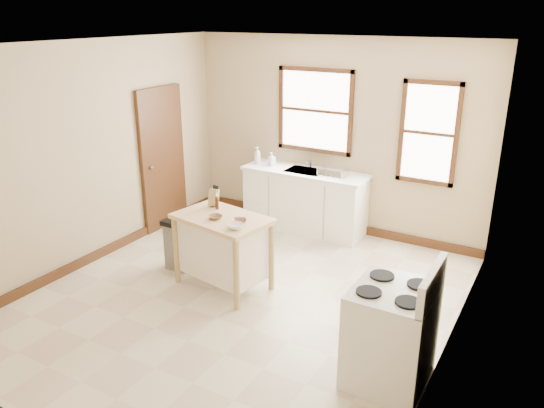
# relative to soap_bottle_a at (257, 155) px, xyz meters

# --- Properties ---
(floor) EXTENTS (5.00, 5.00, 0.00)m
(floor) POSITION_rel_soap_bottle_a_xyz_m (1.10, -2.18, -1.05)
(floor) COLOR beige
(floor) RESTS_ON ground
(ceiling) EXTENTS (5.00, 5.00, 0.00)m
(ceiling) POSITION_rel_soap_bottle_a_xyz_m (1.10, -2.18, 1.75)
(ceiling) COLOR white
(ceiling) RESTS_ON ground
(wall_back) EXTENTS (4.50, 0.04, 2.80)m
(wall_back) POSITION_rel_soap_bottle_a_xyz_m (1.10, 0.32, 0.35)
(wall_back) COLOR tan
(wall_back) RESTS_ON ground
(wall_left) EXTENTS (0.04, 5.00, 2.80)m
(wall_left) POSITION_rel_soap_bottle_a_xyz_m (-1.15, -2.18, 0.35)
(wall_left) COLOR tan
(wall_left) RESTS_ON ground
(wall_right) EXTENTS (0.04, 5.00, 2.80)m
(wall_right) POSITION_rel_soap_bottle_a_xyz_m (3.35, -2.18, 0.35)
(wall_right) COLOR tan
(wall_right) RESTS_ON ground
(window_main) EXTENTS (1.17, 0.06, 1.22)m
(window_main) POSITION_rel_soap_bottle_a_xyz_m (0.80, 0.30, 0.70)
(window_main) COLOR #3F2311
(window_main) RESTS_ON wall_back
(window_side) EXTENTS (0.77, 0.06, 1.37)m
(window_side) POSITION_rel_soap_bottle_a_xyz_m (2.45, 0.30, 0.55)
(window_side) COLOR #3F2311
(window_side) RESTS_ON wall_back
(door_left) EXTENTS (0.06, 0.90, 2.10)m
(door_left) POSITION_rel_soap_bottle_a_xyz_m (-1.11, -0.88, 0.00)
(door_left) COLOR #3F2311
(door_left) RESTS_ON ground
(baseboard_back) EXTENTS (4.50, 0.04, 0.12)m
(baseboard_back) POSITION_rel_soap_bottle_a_xyz_m (1.10, 0.29, -0.99)
(baseboard_back) COLOR #3F2311
(baseboard_back) RESTS_ON ground
(baseboard_left) EXTENTS (0.04, 5.00, 0.12)m
(baseboard_left) POSITION_rel_soap_bottle_a_xyz_m (-1.12, -2.18, -0.99)
(baseboard_left) COLOR #3F2311
(baseboard_left) RESTS_ON ground
(sink_counter) EXTENTS (1.86, 0.62, 0.92)m
(sink_counter) POSITION_rel_soap_bottle_a_xyz_m (0.80, 0.02, -0.59)
(sink_counter) COLOR white
(sink_counter) RESTS_ON ground
(faucet) EXTENTS (0.03, 0.03, 0.22)m
(faucet) POSITION_rel_soap_bottle_a_xyz_m (0.80, 0.20, -0.02)
(faucet) COLOR silver
(faucet) RESTS_ON sink_counter
(soap_bottle_a) EXTENTS (0.12, 0.12, 0.26)m
(soap_bottle_a) POSITION_rel_soap_bottle_a_xyz_m (0.00, 0.00, 0.00)
(soap_bottle_a) COLOR #B2B2B2
(soap_bottle_a) RESTS_ON sink_counter
(soap_bottle_b) EXTENTS (0.12, 0.12, 0.20)m
(soap_bottle_b) POSITION_rel_soap_bottle_a_xyz_m (0.24, 0.02, -0.03)
(soap_bottle_b) COLOR #B2B2B2
(soap_bottle_b) RESTS_ON sink_counter
(dish_rack) EXTENTS (0.47, 0.42, 0.10)m
(dish_rack) POSITION_rel_soap_bottle_a_xyz_m (1.25, 0.01, -0.08)
(dish_rack) COLOR silver
(dish_rack) RESTS_ON sink_counter
(kitchen_island) EXTENTS (1.19, 0.86, 0.89)m
(kitchen_island) POSITION_rel_soap_bottle_a_xyz_m (0.76, -2.03, -0.60)
(kitchen_island) COLOR tan
(kitchen_island) RESTS_ON ground
(knife_block) EXTENTS (0.12, 0.12, 0.20)m
(knife_block) POSITION_rel_soap_bottle_a_xyz_m (0.47, -1.78, -0.06)
(knife_block) COLOR tan
(knife_block) RESTS_ON kitchen_island
(pepper_grinder) EXTENTS (0.05, 0.05, 0.15)m
(pepper_grinder) POSITION_rel_soap_bottle_a_xyz_m (0.57, -1.85, -0.08)
(pepper_grinder) COLOR #402111
(pepper_grinder) RESTS_ON kitchen_island
(bowl_a) EXTENTS (0.21, 0.21, 0.04)m
(bowl_a) POSITION_rel_soap_bottle_a_xyz_m (0.73, -2.12, -0.14)
(bowl_a) COLOR brown
(bowl_a) RESTS_ON kitchen_island
(bowl_b) EXTENTS (0.23, 0.23, 0.04)m
(bowl_b) POSITION_rel_soap_bottle_a_xyz_m (1.04, -2.09, -0.14)
(bowl_b) COLOR brown
(bowl_b) RESTS_ON kitchen_island
(bowl_c) EXTENTS (0.21, 0.21, 0.05)m
(bowl_c) POSITION_rel_soap_bottle_a_xyz_m (1.09, -2.24, -0.13)
(bowl_c) COLOR white
(bowl_c) RESTS_ON kitchen_island
(trash_bin) EXTENTS (0.34, 0.29, 0.66)m
(trash_bin) POSITION_rel_soap_bottle_a_xyz_m (0.01, -1.93, -0.72)
(trash_bin) COLOR slate
(trash_bin) RESTS_ON ground
(gas_stove) EXTENTS (0.73, 0.74, 1.17)m
(gas_stove) POSITION_rel_soap_bottle_a_xyz_m (3.01, -2.71, -0.46)
(gas_stove) COLOR white
(gas_stove) RESTS_ON ground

